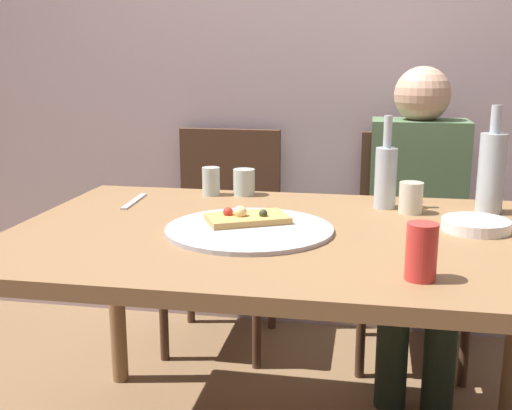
# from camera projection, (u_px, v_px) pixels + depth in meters

# --- Properties ---
(back_wall) EXTENTS (6.00, 0.10, 2.60)m
(back_wall) POSITION_uv_depth(u_px,v_px,m) (327.00, 33.00, 2.66)
(back_wall) COLOR #B29EA3
(back_wall) RESTS_ON ground_plane
(dining_table) EXTENTS (1.52, 0.99, 0.74)m
(dining_table) POSITION_uv_depth(u_px,v_px,m) (290.00, 257.00, 1.72)
(dining_table) COLOR olive
(dining_table) RESTS_ON ground_plane
(pizza_tray) EXTENTS (0.45, 0.45, 0.01)m
(pizza_tray) POSITION_uv_depth(u_px,v_px,m) (249.00, 229.00, 1.69)
(pizza_tray) COLOR #ADADB2
(pizza_tray) RESTS_ON dining_table
(pizza_slice_last) EXTENTS (0.26, 0.22, 0.05)m
(pizza_slice_last) POSITION_uv_depth(u_px,v_px,m) (246.00, 218.00, 1.74)
(pizza_slice_last) COLOR tan
(pizza_slice_last) RESTS_ON pizza_tray
(wine_bottle) EXTENTS (0.07, 0.07, 0.29)m
(wine_bottle) POSITION_uv_depth(u_px,v_px,m) (386.00, 175.00, 1.94)
(wine_bottle) COLOR #B2BCC1
(wine_bottle) RESTS_ON dining_table
(beer_bottle) EXTENTS (0.08, 0.08, 0.32)m
(beer_bottle) POSITION_uv_depth(u_px,v_px,m) (491.00, 171.00, 1.87)
(beer_bottle) COLOR #B2BCC1
(beer_bottle) RESTS_ON dining_table
(tumbler_near) EXTENTS (0.06, 0.06, 0.10)m
(tumbler_near) POSITION_uv_depth(u_px,v_px,m) (211.00, 181.00, 2.13)
(tumbler_near) COLOR #B7C6BC
(tumbler_near) RESTS_ON dining_table
(tumbler_far) EXTENTS (0.07, 0.07, 0.09)m
(tumbler_far) POSITION_uv_depth(u_px,v_px,m) (244.00, 182.00, 2.13)
(tumbler_far) COLOR #B7C6BC
(tumbler_far) RESTS_ON dining_table
(wine_glass) EXTENTS (0.07, 0.07, 0.09)m
(wine_glass) POSITION_uv_depth(u_px,v_px,m) (411.00, 198.00, 1.88)
(wine_glass) COLOR beige
(wine_glass) RESTS_ON dining_table
(soda_can) EXTENTS (0.07, 0.07, 0.12)m
(soda_can) POSITION_uv_depth(u_px,v_px,m) (421.00, 252.00, 1.31)
(soda_can) COLOR red
(soda_can) RESTS_ON dining_table
(plate_stack) EXTENTS (0.18, 0.18, 0.03)m
(plate_stack) POSITION_uv_depth(u_px,v_px,m) (476.00, 225.00, 1.70)
(plate_stack) COLOR white
(plate_stack) RESTS_ON dining_table
(table_knife) EXTENTS (0.03, 0.22, 0.01)m
(table_knife) POSITION_uv_depth(u_px,v_px,m) (134.00, 201.00, 2.04)
(table_knife) COLOR #B7B7BC
(table_knife) RESTS_ON dining_table
(chair_left) EXTENTS (0.44, 0.44, 0.90)m
(chair_left) POSITION_uv_depth(u_px,v_px,m) (224.00, 223.00, 2.68)
(chair_left) COLOR #472D1E
(chair_left) RESTS_ON ground_plane
(chair_right) EXTENTS (0.44, 0.44, 0.90)m
(chair_right) POSITION_uv_depth(u_px,v_px,m) (413.00, 232.00, 2.54)
(chair_right) COLOR #472D1E
(chair_right) RESTS_ON ground_plane
(guest_in_sweater) EXTENTS (0.36, 0.56, 1.17)m
(guest_in_sweater) POSITION_uv_depth(u_px,v_px,m) (417.00, 210.00, 2.36)
(guest_in_sweater) COLOR #4C6B47
(guest_in_sweater) RESTS_ON ground_plane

